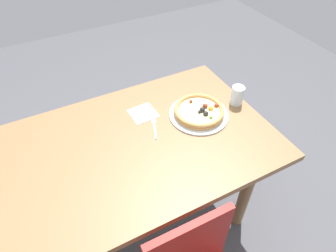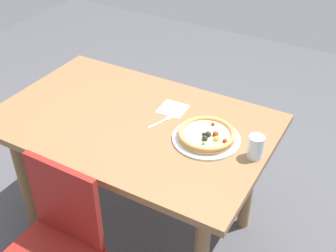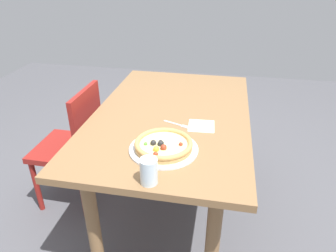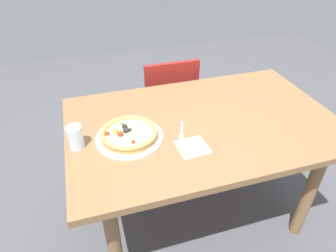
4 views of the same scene
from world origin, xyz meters
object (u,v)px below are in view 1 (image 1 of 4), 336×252
Objects in this scene: dining_table at (136,157)px; drinking_glass at (237,95)px; fork at (154,126)px; pizza at (199,111)px; napkin at (143,113)px; plate at (199,114)px.

dining_table is 12.64× the size of drinking_glass.
drinking_glass is (0.51, -0.04, 0.05)m from fork.
pizza reaches higher than fork.
pizza is 0.25m from drinking_glass.
drinking_glass is 0.81× the size of napkin.
napkin is at bearing 54.88° from dining_table.
napkin is (-0.52, 0.16, -0.05)m from drinking_glass.
drinking_glass reaches higher than napkin.
fork reaches higher than dining_table.
dining_table is 0.67m from drinking_glass.
pizza is 1.74× the size of fork.
pizza is at bearing -76.85° from fork.
pizza reaches higher than plate.
fork is 0.12m from napkin.
dining_table is 0.42m from plate.
pizza is (0.00, -0.00, 0.03)m from plate.
plate is at bearing 177.84° from drinking_glass.
napkin is at bearing 26.05° from fork.
drinking_glass is (0.25, -0.01, 0.03)m from pizza.
plate is at bearing 5.00° from dining_table.
pizza reaches higher than napkin.
plate is (0.40, 0.04, 0.11)m from dining_table.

